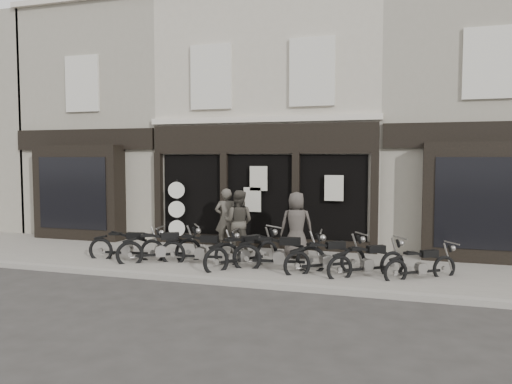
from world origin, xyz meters
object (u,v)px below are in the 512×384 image
(motorcycle_1, at_px, (161,250))
(motorcycle_2, at_px, (201,252))
(motorcycle_6, at_px, (367,264))
(motorcycle_3, at_px, (243,255))
(advert_sign_post, at_px, (177,215))
(motorcycle_0, at_px, (127,249))
(motorcycle_7, at_px, (421,268))
(motorcycle_4, at_px, (280,256))
(motorcycle_5, at_px, (327,260))
(man_centre, at_px, (238,222))
(man_left, at_px, (226,219))
(man_right, at_px, (296,225))

(motorcycle_1, xyz_separation_m, motorcycle_2, (1.10, 0.14, -0.01))
(motorcycle_2, distance_m, motorcycle_6, 4.29)
(motorcycle_1, height_order, motorcycle_3, motorcycle_3)
(motorcycle_3, relative_size, advert_sign_post, 0.90)
(motorcycle_0, height_order, advert_sign_post, advert_sign_post)
(motorcycle_3, xyz_separation_m, motorcycle_6, (3.09, -0.02, -0.04))
(motorcycle_7, height_order, advert_sign_post, advert_sign_post)
(motorcycle_6, relative_size, motorcycle_7, 1.07)
(motorcycle_2, relative_size, motorcycle_4, 0.93)
(motorcycle_0, relative_size, advert_sign_post, 1.00)
(motorcycle_5, bearing_deg, motorcycle_7, -33.07)
(motorcycle_2, relative_size, motorcycle_5, 1.15)
(motorcycle_1, bearing_deg, man_centre, 14.40)
(motorcycle_0, height_order, motorcycle_3, motorcycle_3)
(man_left, distance_m, advert_sign_post, 1.99)
(man_centre, relative_size, man_right, 1.00)
(motorcycle_1, distance_m, advert_sign_post, 2.86)
(motorcycle_1, relative_size, motorcycle_5, 1.05)
(motorcycle_0, height_order, motorcycle_7, motorcycle_0)
(man_left, xyz_separation_m, man_right, (2.26, -0.51, -0.01))
(motorcycle_5, bearing_deg, advert_sign_post, 118.96)
(motorcycle_7, bearing_deg, motorcycle_4, 147.57)
(motorcycle_2, distance_m, motorcycle_7, 5.49)
(motorcycle_4, relative_size, motorcycle_6, 1.31)
(motorcycle_5, bearing_deg, man_left, 114.29)
(motorcycle_1, distance_m, motorcycle_7, 6.59)
(motorcycle_1, height_order, man_centre, man_centre)
(motorcycle_2, height_order, motorcycle_5, motorcycle_2)
(motorcycle_7, relative_size, advert_sign_post, 0.77)
(motorcycle_1, relative_size, motorcycle_3, 1.01)
(advert_sign_post, bearing_deg, motorcycle_2, -70.36)
(motorcycle_6, distance_m, man_right, 2.65)
(motorcycle_4, xyz_separation_m, motorcycle_7, (3.33, 0.12, -0.08))
(motorcycle_1, distance_m, motorcycle_3, 2.30)
(motorcycle_5, distance_m, motorcycle_7, 2.17)
(motorcycle_0, xyz_separation_m, advert_sign_post, (0.17, 2.67, 0.64))
(motorcycle_7, xyz_separation_m, man_right, (-3.25, 1.40, 0.67))
(motorcycle_0, xyz_separation_m, motorcycle_3, (3.30, 0.06, 0.02))
(motorcycle_3, bearing_deg, motorcycle_2, 122.55)
(motorcycle_5, height_order, motorcycle_7, motorcycle_5)
(advert_sign_post, bearing_deg, motorcycle_3, -57.48)
(motorcycle_4, height_order, motorcycle_5, motorcycle_4)
(motorcycle_6, bearing_deg, motorcycle_2, 141.85)
(man_left, height_order, advert_sign_post, advert_sign_post)
(motorcycle_2, xyz_separation_m, motorcycle_4, (2.16, -0.09, 0.03))
(motorcycle_7, distance_m, man_left, 5.87)
(motorcycle_4, bearing_deg, motorcycle_1, 173.64)
(motorcycle_0, distance_m, motorcycle_7, 7.59)
(motorcycle_6, bearing_deg, man_centre, 119.08)
(motorcycle_6, bearing_deg, motorcycle_1, 143.60)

